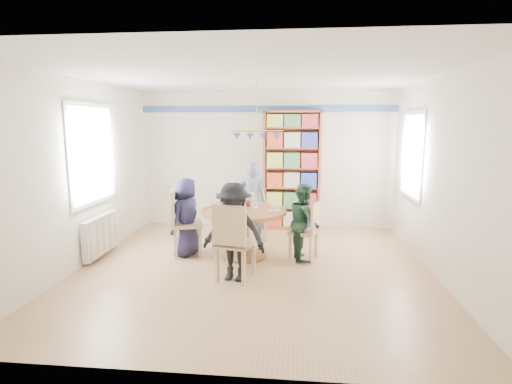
# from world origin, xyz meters

# --- Properties ---
(ground) EXTENTS (5.00, 5.00, 0.00)m
(ground) POSITION_xyz_m (0.00, 0.00, 0.00)
(ground) COLOR #A68057
(room_shell) EXTENTS (5.00, 5.00, 5.00)m
(room_shell) POSITION_xyz_m (-0.26, 0.87, 1.65)
(room_shell) COLOR white
(room_shell) RESTS_ON ground
(radiator) EXTENTS (0.12, 1.00, 0.60)m
(radiator) POSITION_xyz_m (-2.42, 0.30, 0.35)
(radiator) COLOR silver
(radiator) RESTS_ON ground
(dining_table) EXTENTS (1.30, 1.30, 0.75)m
(dining_table) POSITION_xyz_m (-0.19, 0.50, 0.56)
(dining_table) COLOR brown
(dining_table) RESTS_ON ground
(chair_left) EXTENTS (0.58, 0.58, 1.05)m
(chair_left) POSITION_xyz_m (-1.20, 0.51, 0.58)
(chair_left) COLOR tan
(chair_left) RESTS_ON ground
(chair_right) EXTENTS (0.49, 0.49, 0.89)m
(chair_right) POSITION_xyz_m (0.79, 0.49, 0.49)
(chair_right) COLOR tan
(chair_right) RESTS_ON ground
(chair_far) EXTENTS (0.50, 0.50, 0.88)m
(chair_far) POSITION_xyz_m (-0.16, 1.50, 0.48)
(chair_far) COLOR tan
(chair_far) RESTS_ON ground
(chair_near) EXTENTS (0.56, 0.56, 1.04)m
(chair_near) POSITION_xyz_m (-0.21, -0.49, 0.57)
(chair_near) COLOR tan
(chair_near) RESTS_ON ground
(person_left) EXTENTS (0.58, 0.70, 1.24)m
(person_left) POSITION_xyz_m (-1.11, 0.51, 0.62)
(person_left) COLOR #191937
(person_left) RESTS_ON ground
(person_right) EXTENTS (0.52, 0.62, 1.17)m
(person_right) POSITION_xyz_m (0.73, 0.50, 0.58)
(person_right) COLOR #193323
(person_right) RESTS_ON ground
(person_far) EXTENTS (0.54, 0.38, 1.41)m
(person_far) POSITION_xyz_m (-0.16, 1.42, 0.70)
(person_far) COLOR gray
(person_far) RESTS_ON ground
(person_near) EXTENTS (0.92, 0.63, 1.31)m
(person_near) POSITION_xyz_m (-0.21, -0.44, 0.65)
(person_near) COLOR black
(person_near) RESTS_ON ground
(bookshelf) EXTENTS (1.10, 0.33, 2.31)m
(bookshelf) POSITION_xyz_m (0.51, 2.34, 1.14)
(bookshelf) COLOR brown
(bookshelf) RESTS_ON ground
(tableware) EXTENTS (1.11, 1.11, 0.29)m
(tableware) POSITION_xyz_m (-0.22, 0.53, 0.81)
(tableware) COLOR white
(tableware) RESTS_ON dining_table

